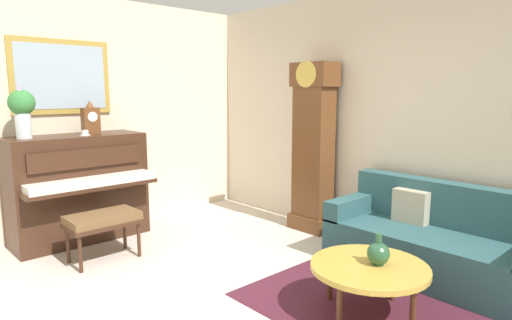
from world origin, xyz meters
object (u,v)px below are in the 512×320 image
Objects in this scene: piano at (79,187)px; mantel_clock at (91,119)px; couch at (434,242)px; teacup at (85,133)px; piano_bench at (103,221)px; flower_vase at (22,108)px; green_jug at (378,253)px; grandfather_clock at (313,152)px; coffee_table at (369,268)px.

mantel_clock is at bearing 89.31° from piano.
teacup is (-3.09, -1.97, 0.92)m from couch.
piano is 2.06× the size of piano_bench.
teacup is (0.11, 0.58, -0.29)m from flower_vase.
mantel_clock reaches higher than green_jug.
couch is 7.92× the size of green_jug.
green_jug is (3.25, 0.98, -0.11)m from piano.
piano_bench is at bearing 30.01° from flower_vase.
mantel_clock is 0.22m from teacup.
grandfather_clock reaches higher than flower_vase.
piano_bench is 1.84× the size of mantel_clock.
grandfather_clock is at bearing 55.06° from piano.
piano is at bearing -124.94° from grandfather_clock.
teacup is at bearing -164.39° from coffee_table.
piano is 0.71× the size of grandfather_clock.
mantel_clock is 1.58× the size of green_jug.
coffee_table is 3.71m from flower_vase.
teacup is 3.36m from green_jug.
piano_bench is at bearing -139.04° from couch.
coffee_table is at bearing 16.17° from piano.
coffee_table is (1.65, -1.30, -0.59)m from grandfather_clock.
green_jug is (0.04, 0.05, 0.12)m from coffee_table.
mantel_clock reaches higher than coffee_table.
mantel_clock is at bearing -166.83° from coffee_table.
couch reaches higher than green_jug.
grandfather_clock is 1.07× the size of couch.
mantel_clock is at bearing -166.11° from green_jug.
grandfather_clock reaches higher than piano.
piano is 2.75m from grandfather_clock.
piano_bench is at bearing -5.05° from piano.
mantel_clock is 3.28× the size of teacup.
flower_vase is (-0.78, -0.45, 1.11)m from piano_bench.
green_jug is (3.25, 1.50, -1.02)m from flower_vase.
piano is at bearing -163.17° from green_jug.
teacup is (-0.67, 0.13, 0.82)m from piano_bench.
couch is (3.20, 2.03, -0.30)m from piano.
flower_vase reaches higher than mantel_clock.
teacup reaches higher than couch.
flower_vase is (-3.20, -2.55, 1.21)m from couch.
flower_vase is at bearing -155.20° from green_jug.
piano_bench is 2.92× the size of green_jug.
couch is (1.64, -0.20, -0.65)m from grandfather_clock.
flower_vase is 0.66m from teacup.
flower_vase is 5.00× the size of teacup.
flower_vase is at bearing -149.99° from piano_bench.
grandfather_clock reaches higher than couch.
coffee_table is 1.52× the size of flower_vase.
couch is at bearing 38.57° from flower_vase.
piano is at bearing -147.59° from couch.
teacup is (-1.45, -2.17, 0.26)m from grandfather_clock.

